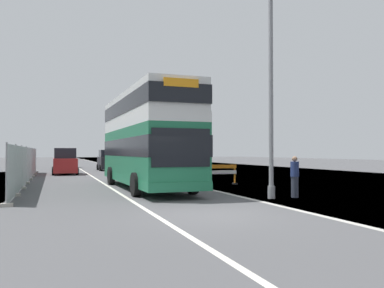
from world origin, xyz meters
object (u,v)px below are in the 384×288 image
(double_decker_bus, at_px, (146,138))
(lamppost_foreground, at_px, (271,100))
(roadworks_barrier, at_px, (223,172))
(car_receding_far, at_px, (67,160))
(pedestrian_at_kerb, at_px, (295,177))
(car_oncoming_near, at_px, (65,162))
(car_receding_mid, at_px, (108,161))

(double_decker_bus, relative_size, lamppost_foreground, 1.36)
(double_decker_bus, distance_m, roadworks_barrier, 5.08)
(roadworks_barrier, bearing_deg, car_receding_far, 105.02)
(pedestrian_at_kerb, bearing_deg, car_receding_far, 102.47)
(car_oncoming_near, relative_size, car_receding_far, 1.08)
(car_oncoming_near, xyz_separation_m, car_receding_far, (0.55, 14.25, -0.03))
(car_oncoming_near, distance_m, car_receding_mid, 7.56)
(double_decker_bus, distance_m, pedestrian_at_kerb, 7.82)
(car_receding_mid, distance_m, car_receding_far, 8.89)
(car_receding_mid, xyz_separation_m, pedestrian_at_kerb, (3.99, -27.10, -0.13))
(double_decker_bus, height_order, car_oncoming_near, double_decker_bus)
(car_oncoming_near, bearing_deg, car_receding_far, 87.78)
(car_receding_far, height_order, pedestrian_at_kerb, car_receding_far)
(lamppost_foreground, distance_m, car_receding_far, 35.94)
(lamppost_foreground, bearing_deg, car_receding_mid, 96.07)
(double_decker_bus, height_order, roadworks_barrier, double_decker_bus)
(car_oncoming_near, bearing_deg, car_receding_mid, 55.05)
(lamppost_foreground, relative_size, roadworks_barrier, 4.88)
(car_receding_mid, bearing_deg, pedestrian_at_kerb, -81.62)
(lamppost_foreground, height_order, car_oncoming_near, lamppost_foreground)
(car_receding_mid, height_order, pedestrian_at_kerb, car_receding_mid)
(car_oncoming_near, xyz_separation_m, pedestrian_at_kerb, (8.32, -20.90, -0.17))
(car_oncoming_near, xyz_separation_m, car_receding_mid, (4.33, 6.20, -0.03))
(roadworks_barrier, bearing_deg, pedestrian_at_kerb, -88.43)
(double_decker_bus, height_order, lamppost_foreground, lamppost_foreground)
(lamppost_foreground, xyz_separation_m, car_oncoming_near, (-7.22, 20.94, -2.92))
(lamppost_foreground, distance_m, car_oncoming_near, 22.34)
(double_decker_bus, distance_m, car_receding_far, 29.42)
(roadworks_barrier, bearing_deg, car_oncoming_near, 120.12)
(car_oncoming_near, bearing_deg, lamppost_foreground, -70.98)
(lamppost_foreground, xyz_separation_m, car_receding_mid, (-2.89, 27.14, -2.95))
(car_receding_mid, bearing_deg, car_oncoming_near, -124.95)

